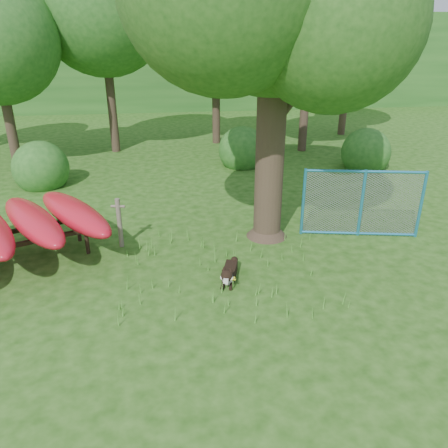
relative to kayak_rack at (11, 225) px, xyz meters
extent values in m
plane|color=#1B430D|center=(4.30, -2.04, -0.88)|extent=(80.00, 80.00, 0.00)
cylinder|color=#31241B|center=(5.78, 0.56, 1.75)|extent=(0.84, 0.84, 5.27)
cone|color=#31241B|center=(5.78, 0.56, -0.62)|extent=(1.26, 1.26, 0.53)
sphere|color=#1E4915|center=(7.00, 1.60, 4.38)|extent=(3.79, 3.79, 3.79)
sphere|color=#1E4915|center=(6.65, -0.49, 3.96)|extent=(3.37, 3.37, 3.37)
cylinder|color=#31241B|center=(6.38, 0.75, 2.49)|extent=(1.30, 1.05, 1.12)
cylinder|color=#31241B|center=(5.21, 0.61, 2.91)|extent=(1.24, 0.44, 1.08)
cylinder|color=brown|center=(2.22, 0.46, -0.28)|extent=(0.13, 0.13, 1.20)
cylinder|color=brown|center=(2.22, 0.46, 0.14)|extent=(0.33, 0.12, 0.06)
cylinder|color=black|center=(1.48, 0.20, -0.61)|extent=(0.12, 0.12, 0.56)
cylinder|color=black|center=(1.18, 0.92, -0.61)|extent=(0.12, 0.12, 0.56)
cube|color=black|center=(0.15, -0.36, -0.31)|extent=(3.11, 1.38, 0.09)
cube|color=black|center=(-0.15, 0.36, -0.31)|extent=(3.11, 1.38, 0.09)
ellipsoid|color=red|center=(0.41, 0.17, 0.00)|extent=(2.38, 3.26, 0.53)
ellipsoid|color=red|center=(1.23, 0.52, 0.00)|extent=(2.46, 3.22, 0.53)
cube|color=black|center=(4.56, -1.30, -0.77)|extent=(0.42, 0.70, 0.23)
cube|color=white|center=(4.48, -1.57, -0.78)|extent=(0.24, 0.18, 0.21)
sphere|color=black|center=(4.43, -1.73, -0.60)|extent=(0.24, 0.24, 0.24)
cube|color=white|center=(4.40, -1.84, -0.64)|extent=(0.13, 0.15, 0.08)
sphere|color=white|center=(4.36, -1.73, -0.64)|extent=(0.11, 0.11, 0.11)
sphere|color=white|center=(4.50, -1.77, -0.64)|extent=(0.11, 0.11, 0.11)
cone|color=black|center=(4.38, -1.68, -0.47)|extent=(0.12, 0.13, 0.12)
cone|color=black|center=(4.51, -1.72, -0.47)|extent=(0.09, 0.11, 0.12)
cylinder|color=black|center=(4.36, -1.68, -0.84)|extent=(0.14, 0.29, 0.07)
cylinder|color=black|center=(4.52, -1.73, -0.84)|extent=(0.14, 0.29, 0.07)
sphere|color=black|center=(4.71, -0.97, -0.68)|extent=(0.15, 0.15, 0.15)
torus|color=blue|center=(4.45, -1.66, -0.66)|extent=(0.24, 0.13, 0.24)
cylinder|color=teal|center=(6.67, 0.57, -0.03)|extent=(0.09, 0.09, 1.70)
cylinder|color=teal|center=(8.06, 0.28, -0.03)|extent=(0.09, 0.09, 1.70)
cylinder|color=teal|center=(9.45, -0.01, -0.03)|extent=(0.09, 0.09, 1.70)
cylinder|color=teal|center=(8.06, 0.28, 0.78)|extent=(2.79, 0.64, 0.07)
cylinder|color=teal|center=(8.06, 0.28, -0.84)|extent=(2.79, 0.64, 0.07)
plane|color=gray|center=(8.06, 0.28, -0.03)|extent=(2.77, 0.58, 2.83)
cylinder|color=#4C8E2E|center=(4.55, -1.79, -0.77)|extent=(0.02, 0.02, 0.22)
sphere|color=yellow|center=(4.55, -1.79, -0.66)|extent=(0.04, 0.04, 0.04)
sphere|color=yellow|center=(4.58, -1.75, -0.65)|extent=(0.04, 0.04, 0.04)
sphere|color=yellow|center=(4.50, -1.77, -0.67)|extent=(0.04, 0.04, 0.04)
sphere|color=yellow|center=(4.58, -1.81, -0.66)|extent=(0.04, 0.04, 0.04)
sphere|color=yellow|center=(4.54, -1.81, -0.65)|extent=(0.04, 0.04, 0.04)
cylinder|color=#31241B|center=(-2.20, 7.96, 1.22)|extent=(0.36, 0.36, 4.20)
cylinder|color=#31241B|center=(1.30, 9.96, 1.74)|extent=(0.36, 0.36, 5.25)
sphere|color=#21561C|center=(1.30, 9.96, 4.74)|extent=(5.20, 5.20, 5.20)
cylinder|color=#31241B|center=(5.80, 10.96, 1.04)|extent=(0.36, 0.36, 3.85)
sphere|color=#21561C|center=(5.80, 10.96, 3.24)|extent=(4.00, 4.00, 4.00)
cylinder|color=#31241B|center=(9.30, 8.96, 1.50)|extent=(0.36, 0.36, 4.76)
sphere|color=#21561C|center=(9.30, 8.96, 4.22)|extent=(4.80, 4.80, 4.80)
cylinder|color=#31241B|center=(12.30, 11.96, 1.57)|extent=(0.36, 0.36, 4.90)
sphere|color=#21561C|center=(12.30, 11.96, 4.37)|extent=(4.60, 4.60, 4.60)
sphere|color=#21561C|center=(-0.70, 5.46, -0.88)|extent=(1.80, 1.80, 1.80)
sphere|color=#21561C|center=(10.80, 5.96, -0.88)|extent=(1.80, 1.80, 1.80)
sphere|color=#21561C|center=(6.30, 6.96, -0.88)|extent=(1.80, 1.80, 1.80)
cube|color=#21561C|center=(4.30, 25.96, 2.12)|extent=(80.00, 12.00, 6.00)
camera|label=1|loc=(3.34, -9.12, 3.75)|focal=35.00mm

